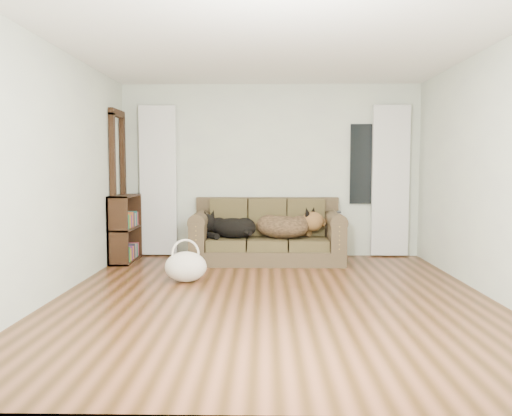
{
  "coord_description": "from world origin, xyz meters",
  "views": [
    {
      "loc": [
        -0.08,
        -5.11,
        1.34
      ],
      "look_at": [
        -0.2,
        1.6,
        0.8
      ],
      "focal_mm": 35.0,
      "sensor_mm": 36.0,
      "label": 1
    }
  ],
  "objects_px": {
    "dog_shepherd": "(286,228)",
    "sofa": "(267,230)",
    "bookshelf": "(125,227)",
    "tote_bag": "(186,268)",
    "dog_black_lab": "(230,228)"
  },
  "relations": [
    {
      "from": "dog_black_lab",
      "to": "bookshelf",
      "type": "height_order",
      "value": "bookshelf"
    },
    {
      "from": "sofa",
      "to": "bookshelf",
      "type": "xyz_separation_m",
      "value": [
        -2.04,
        -0.02,
        0.05
      ]
    },
    {
      "from": "sofa",
      "to": "dog_black_lab",
      "type": "bearing_deg",
      "value": -177.54
    },
    {
      "from": "dog_shepherd",
      "to": "sofa",
      "type": "bearing_deg",
      "value": 8.65
    },
    {
      "from": "bookshelf",
      "to": "dog_shepherd",
      "type": "bearing_deg",
      "value": -3.72
    },
    {
      "from": "sofa",
      "to": "dog_shepherd",
      "type": "relative_size",
      "value": 2.67
    },
    {
      "from": "dog_shepherd",
      "to": "bookshelf",
      "type": "xyz_separation_m",
      "value": [
        -2.3,
        0.04,
        0.01
      ]
    },
    {
      "from": "dog_black_lab",
      "to": "bookshelf",
      "type": "bearing_deg",
      "value": -153.75
    },
    {
      "from": "dog_shepherd",
      "to": "tote_bag",
      "type": "xyz_separation_m",
      "value": [
        -1.23,
        -1.25,
        -0.33
      ]
    },
    {
      "from": "tote_bag",
      "to": "bookshelf",
      "type": "relative_size",
      "value": 0.52
    },
    {
      "from": "dog_shepherd",
      "to": "bookshelf",
      "type": "height_order",
      "value": "bookshelf"
    },
    {
      "from": "dog_black_lab",
      "to": "dog_shepherd",
      "type": "relative_size",
      "value": 0.86
    },
    {
      "from": "bookshelf",
      "to": "sofa",
      "type": "bearing_deg",
      "value": -2.38
    },
    {
      "from": "dog_black_lab",
      "to": "tote_bag",
      "type": "distance_m",
      "value": 1.39
    },
    {
      "from": "sofa",
      "to": "tote_bag",
      "type": "relative_size",
      "value": 4.3
    }
  ]
}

